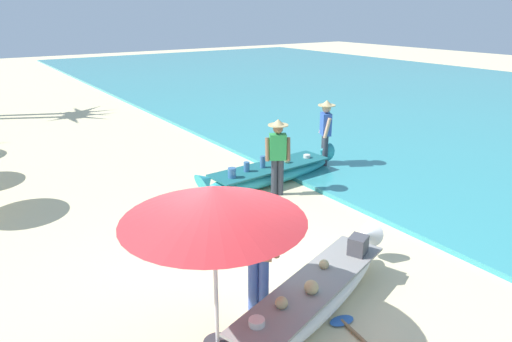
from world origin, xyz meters
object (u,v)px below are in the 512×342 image
Objects in this scene: boat_cyan_midground at (270,173)px; patio_umbrella_large at (213,204)px; person_vendor_hatted at (278,152)px; person_vendor_assistant at (325,129)px; person_tourist_customer at (258,252)px; boat_white_foreground at (313,297)px.

patio_umbrella_large is (-3.88, -4.30, 1.67)m from boat_cyan_midground.
person_vendor_hatted is 5.15m from patio_umbrella_large.
person_vendor_hatted is 0.96× the size of person_vendor_assistant.
person_vendor_assistant is at bearing 20.76° from person_vendor_hatted.
person_vendor_hatted is at bearing 50.24° from person_tourist_customer.
boat_white_foreground is 2.24× the size of person_tourist_customer.
person_vendor_assistant is 7.23m from patio_umbrella_large.
patio_umbrella_large reaches higher than boat_white_foreground.
person_vendor_hatted is at bearing 45.23° from patio_umbrella_large.
person_vendor_hatted reaches higher than person_tourist_customer.
person_tourist_customer is (-0.63, 0.40, 0.70)m from boat_white_foreground.
patio_umbrella_large reaches higher than boat_cyan_midground.
person_vendor_hatted is at bearing -159.24° from person_vendor_assistant.
boat_cyan_midground is at bearing -176.83° from person_vendor_assistant.
boat_white_foreground is 1.79× the size of patio_umbrella_large.
boat_cyan_midground is 1.08m from person_vendor_hatted.
person_tourist_customer is 6.44m from person_vendor_assistant.
person_vendor_assistant reaches higher than person_vendor_hatted.
person_tourist_customer is 0.95× the size of person_vendor_assistant.
person_tourist_customer is 0.80× the size of patio_umbrella_large.
person_tourist_customer is 1.24m from patio_umbrella_large.
person_tourist_customer reaches higher than boat_white_foreground.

